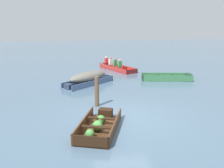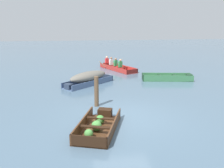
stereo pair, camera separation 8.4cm
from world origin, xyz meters
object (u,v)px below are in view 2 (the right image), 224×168
Objects in this scene: dinghy_dark_varnish_foreground at (98,125)px; skiff_slate_blue_mid_moored at (88,78)px; mooring_post at (96,91)px; skiff_green_near_moored at (169,78)px; rowboat_red_with_crew at (116,67)px.

skiff_slate_blue_mid_moored is (-0.01, 6.45, 0.28)m from dinghy_dark_varnish_foreground.
mooring_post reaches higher than skiff_slate_blue_mid_moored.
skiff_green_near_moored is 1.02× the size of skiff_slate_blue_mid_moored.
skiff_slate_blue_mid_moored is 5.15m from rowboat_red_with_crew.
rowboat_red_with_crew is at bearing 74.98° from mooring_post.
mooring_post is (0.16, -3.98, 0.25)m from skiff_slate_blue_mid_moored.
rowboat_red_with_crew is 8.83m from mooring_post.
rowboat_red_with_crew is at bearing 124.11° from skiff_green_near_moored.
rowboat_red_with_crew is (2.43, 10.99, 0.06)m from dinghy_dark_varnish_foreground.
skiff_slate_blue_mid_moored is (-5.27, -0.36, 0.29)m from skiff_green_near_moored.
skiff_slate_blue_mid_moored is at bearing -118.31° from rowboat_red_with_crew.
mooring_post is at bearing -87.72° from skiff_slate_blue_mid_moored.
mooring_post is at bearing -139.61° from skiff_green_near_moored.
mooring_post reaches higher than rowboat_red_with_crew.
dinghy_dark_varnish_foreground is 0.87× the size of skiff_green_near_moored.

